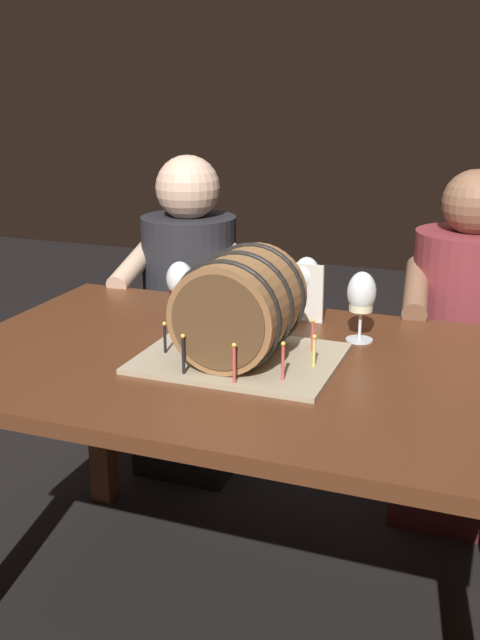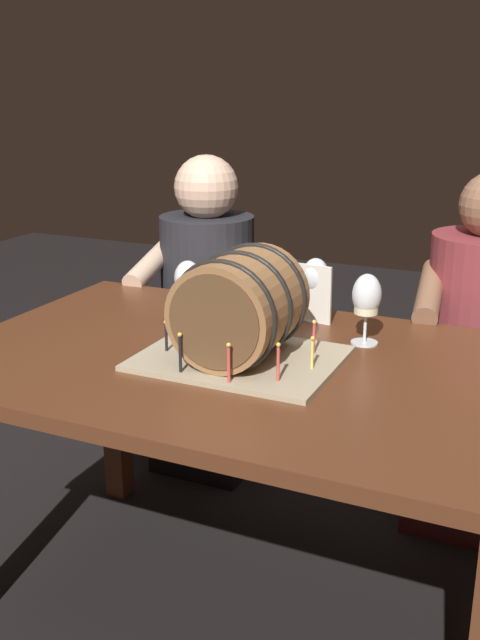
{
  "view_description": "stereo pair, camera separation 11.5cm",
  "coord_description": "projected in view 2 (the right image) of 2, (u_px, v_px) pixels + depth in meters",
  "views": [
    {
      "loc": [
        0.58,
        -1.54,
        1.37
      ],
      "look_at": [
        0.01,
        -0.02,
        0.84
      ],
      "focal_mm": 41.67,
      "sensor_mm": 36.0,
      "label": 1
    },
    {
      "loc": [
        0.69,
        -1.5,
        1.37
      ],
      "look_at": [
        0.01,
        -0.02,
        0.84
      ],
      "focal_mm": 41.67,
      "sensor_mm": 36.0,
      "label": 2
    }
  ],
  "objects": [
    {
      "name": "ground_plane",
      "position": [
        241.0,
        617.0,
        1.99
      ],
      "size": [
        8.0,
        8.0,
        0.0
      ],
      "primitive_type": "plane",
      "color": "black"
    },
    {
      "name": "wine_glass_empty",
      "position": [
        315.0,
        277.0,
        2.0
      ],
      "size": [
        0.07,
        0.07,
        0.17
      ],
      "color": "white",
      "rests_on": "dining_table"
    },
    {
      "name": "menu_card",
      "position": [
        312.0,
        294.0,
        1.99
      ],
      "size": [
        0.11,
        0.02,
        0.16
      ],
      "primitive_type": "cube",
      "rotation": [
        0.02,
        0.0,
        -0.1
      ],
      "color": "silver",
      "rests_on": "dining_table"
    },
    {
      "name": "wine_glass_red",
      "position": [
        188.0,
        281.0,
        1.99
      ],
      "size": [
        0.07,
        0.07,
        0.17
      ],
      "color": "white",
      "rests_on": "dining_table"
    },
    {
      "name": "person_seated_left",
      "position": [
        208.0,
        331.0,
        2.64
      ],
      "size": [
        0.39,
        0.48,
        1.14
      ],
      "color": "black",
      "rests_on": "ground"
    },
    {
      "name": "wine_glass_white",
      "position": [
        367.0,
        298.0,
        1.82
      ],
      "size": [
        0.07,
        0.07,
        0.18
      ],
      "color": "white",
      "rests_on": "dining_table"
    },
    {
      "name": "barrel_cake",
      "position": [
        240.0,
        311.0,
        1.7
      ],
      "size": [
        0.46,
        0.36,
        0.26
      ],
      "color": "tan",
      "rests_on": "dining_table"
    },
    {
      "name": "wine_glass_rose",
      "position": [
        250.0,
        269.0,
        2.02
      ],
      "size": [
        0.08,
        0.08,
        0.2
      ],
      "color": "white",
      "rests_on": "dining_table"
    },
    {
      "name": "person_seated_right",
      "position": [
        476.0,
        373.0,
        2.27
      ],
      "size": [
        0.4,
        0.49,
        1.13
      ],
      "color": "#4C1B1E",
      "rests_on": "ground"
    },
    {
      "name": "dining_table",
      "position": [
        241.0,
        398.0,
        1.79
      ],
      "size": [
        1.41,
        0.92,
        0.74
      ],
      "color": "#562D19",
      "rests_on": "ground"
    }
  ]
}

